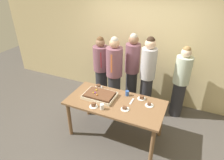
{
  "coord_description": "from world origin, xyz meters",
  "views": [
    {
      "loc": [
        1.14,
        -2.69,
        2.88
      ],
      "look_at": [
        -0.13,
        0.15,
        1.14
      ],
      "focal_mm": 31.42,
      "sensor_mm": 36.0,
      "label": 1
    }
  ],
  "objects_px": {
    "plated_slice_far_left": "(94,106)",
    "cake_server_utensil": "(132,101)",
    "person_left_edge_reaching": "(101,69)",
    "person_green_shirt_behind": "(147,76)",
    "person_striped_tie_right": "(132,70)",
    "plated_slice_near_right": "(99,87)",
    "plated_slice_center_front": "(142,98)",
    "plated_slice_near_left": "(125,109)",
    "plated_slice_far_right": "(149,105)",
    "person_serving_front": "(114,75)",
    "drink_cup_middle": "(102,107)",
    "party_table": "(115,106)",
    "drink_cup_nearest": "(127,93)",
    "person_far_right_suit": "(181,82)",
    "sheet_cake": "(100,95)"
  },
  "relations": [
    {
      "from": "plated_slice_far_left",
      "to": "cake_server_utensil",
      "type": "distance_m",
      "value": 0.7
    },
    {
      "from": "person_left_edge_reaching",
      "to": "person_green_shirt_behind",
      "type": "bearing_deg",
      "value": 58.89
    },
    {
      "from": "person_green_shirt_behind",
      "to": "person_striped_tie_right",
      "type": "relative_size",
      "value": 1.02
    },
    {
      "from": "plated_slice_near_right",
      "to": "plated_slice_center_front",
      "type": "bearing_deg",
      "value": -1.74
    },
    {
      "from": "plated_slice_near_left",
      "to": "plated_slice_far_right",
      "type": "bearing_deg",
      "value": 38.35
    },
    {
      "from": "plated_slice_near_left",
      "to": "person_serving_front",
      "type": "xyz_separation_m",
      "value": [
        -0.59,
        0.9,
        0.1
      ]
    },
    {
      "from": "drink_cup_middle",
      "to": "person_serving_front",
      "type": "relative_size",
      "value": 0.06
    },
    {
      "from": "party_table",
      "to": "person_serving_front",
      "type": "height_order",
      "value": "person_serving_front"
    },
    {
      "from": "plated_slice_far_right",
      "to": "person_left_edge_reaching",
      "type": "relative_size",
      "value": 0.09
    },
    {
      "from": "person_green_shirt_behind",
      "to": "drink_cup_nearest",
      "type": "bearing_deg",
      "value": 18.19
    },
    {
      "from": "drink_cup_nearest",
      "to": "person_far_right_suit",
      "type": "distance_m",
      "value": 1.24
    },
    {
      "from": "person_green_shirt_behind",
      "to": "person_far_right_suit",
      "type": "height_order",
      "value": "person_green_shirt_behind"
    },
    {
      "from": "plated_slice_far_left",
      "to": "drink_cup_middle",
      "type": "relative_size",
      "value": 1.5
    },
    {
      "from": "plated_slice_near_left",
      "to": "plated_slice_near_right",
      "type": "xyz_separation_m",
      "value": [
        -0.75,
        0.45,
        0.01
      ]
    },
    {
      "from": "plated_slice_near_right",
      "to": "person_serving_front",
      "type": "xyz_separation_m",
      "value": [
        0.15,
        0.45,
        0.1
      ]
    },
    {
      "from": "plated_slice_center_front",
      "to": "person_far_right_suit",
      "type": "height_order",
      "value": "person_far_right_suit"
    },
    {
      "from": "plated_slice_near_right",
      "to": "person_striped_tie_right",
      "type": "xyz_separation_m",
      "value": [
        0.43,
        0.81,
        0.11
      ]
    },
    {
      "from": "person_left_edge_reaching",
      "to": "plated_slice_near_left",
      "type": "bearing_deg",
      "value": 16.35
    },
    {
      "from": "person_serving_front",
      "to": "person_left_edge_reaching",
      "type": "xyz_separation_m",
      "value": [
        -0.46,
        0.27,
        -0.08
      ]
    },
    {
      "from": "drink_cup_middle",
      "to": "person_serving_front",
      "type": "height_order",
      "value": "person_serving_front"
    },
    {
      "from": "sheet_cake",
      "to": "plated_slice_far_left",
      "type": "bearing_deg",
      "value": -82.76
    },
    {
      "from": "plated_slice_near_left",
      "to": "person_left_edge_reaching",
      "type": "xyz_separation_m",
      "value": [
        -1.05,
        1.17,
        0.03
      ]
    },
    {
      "from": "party_table",
      "to": "plated_slice_far_left",
      "type": "bearing_deg",
      "value": -135.25
    },
    {
      "from": "plated_slice_near_left",
      "to": "drink_cup_nearest",
      "type": "xyz_separation_m",
      "value": [
        -0.12,
        0.42,
        0.03
      ]
    },
    {
      "from": "plated_slice_near_left",
      "to": "person_left_edge_reaching",
      "type": "bearing_deg",
      "value": 131.99
    },
    {
      "from": "party_table",
      "to": "sheet_cake",
      "type": "relative_size",
      "value": 3.01
    },
    {
      "from": "drink_cup_nearest",
      "to": "plated_slice_center_front",
      "type": "bearing_deg",
      "value": -0.15
    },
    {
      "from": "sheet_cake",
      "to": "drink_cup_nearest",
      "type": "xyz_separation_m",
      "value": [
        0.45,
        0.26,
        0.01
      ]
    },
    {
      "from": "sheet_cake",
      "to": "drink_cup_middle",
      "type": "relative_size",
      "value": 5.91
    },
    {
      "from": "plated_slice_far_left",
      "to": "sheet_cake",
      "type": "bearing_deg",
      "value": 97.24
    },
    {
      "from": "plated_slice_near_left",
      "to": "plated_slice_center_front",
      "type": "relative_size",
      "value": 1.0
    },
    {
      "from": "sheet_cake",
      "to": "plated_slice_center_front",
      "type": "relative_size",
      "value": 3.94
    },
    {
      "from": "drink_cup_middle",
      "to": "person_green_shirt_behind",
      "type": "relative_size",
      "value": 0.06
    },
    {
      "from": "sheet_cake",
      "to": "person_left_edge_reaching",
      "type": "distance_m",
      "value": 1.12
    },
    {
      "from": "person_green_shirt_behind",
      "to": "plated_slice_center_front",
      "type": "bearing_deg",
      "value": 43.46
    },
    {
      "from": "person_striped_tie_right",
      "to": "person_far_right_suit",
      "type": "bearing_deg",
      "value": 105.08
    },
    {
      "from": "plated_slice_near_right",
      "to": "cake_server_utensil",
      "type": "distance_m",
      "value": 0.8
    },
    {
      "from": "plated_slice_center_front",
      "to": "drink_cup_middle",
      "type": "xyz_separation_m",
      "value": [
        -0.54,
        -0.57,
        0.03
      ]
    },
    {
      "from": "person_serving_front",
      "to": "person_far_right_suit",
      "type": "relative_size",
      "value": 1.08
    },
    {
      "from": "sheet_cake",
      "to": "plated_slice_near_left",
      "type": "bearing_deg",
      "value": -15.87
    },
    {
      "from": "cake_server_utensil",
      "to": "person_left_edge_reaching",
      "type": "height_order",
      "value": "person_left_edge_reaching"
    },
    {
      "from": "party_table",
      "to": "cake_server_utensil",
      "type": "bearing_deg",
      "value": 26.27
    },
    {
      "from": "person_serving_front",
      "to": "person_far_right_suit",
      "type": "distance_m",
      "value": 1.41
    },
    {
      "from": "plated_slice_near_right",
      "to": "party_table",
      "type": "bearing_deg",
      "value": -31.92
    },
    {
      "from": "plated_slice_near_left",
      "to": "person_striped_tie_right",
      "type": "distance_m",
      "value": 1.31
    },
    {
      "from": "party_table",
      "to": "person_left_edge_reaching",
      "type": "height_order",
      "value": "person_left_edge_reaching"
    },
    {
      "from": "plated_slice_center_front",
      "to": "person_striped_tie_right",
      "type": "distance_m",
      "value": 0.98
    },
    {
      "from": "party_table",
      "to": "cake_server_utensil",
      "type": "xyz_separation_m",
      "value": [
        0.27,
        0.13,
        0.1
      ]
    },
    {
      "from": "person_green_shirt_behind",
      "to": "person_left_edge_reaching",
      "type": "bearing_deg",
      "value": -59.13
    },
    {
      "from": "drink_cup_nearest",
      "to": "person_far_right_suit",
      "type": "bearing_deg",
      "value": 45.13
    }
  ]
}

